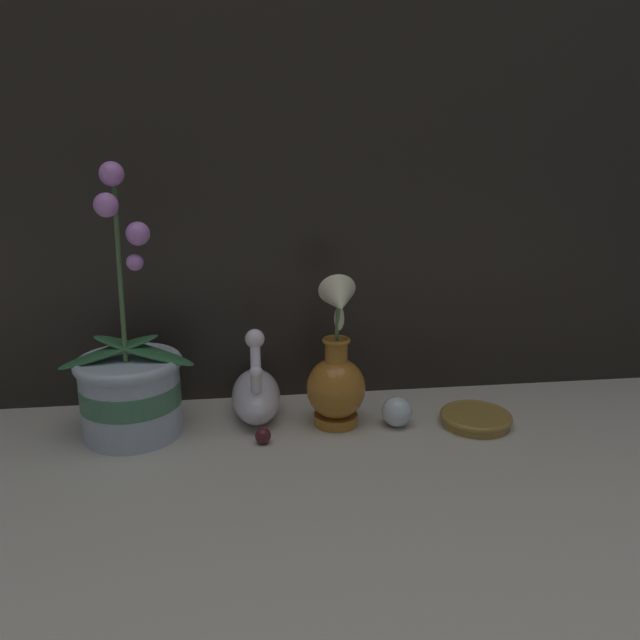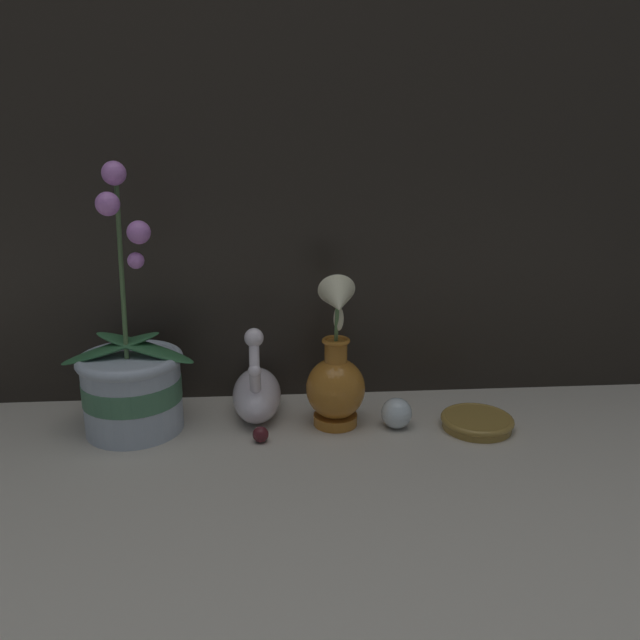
{
  "view_description": "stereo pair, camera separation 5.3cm",
  "coord_description": "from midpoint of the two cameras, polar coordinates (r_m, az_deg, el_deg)",
  "views": [
    {
      "loc": [
        -0.1,
        -0.93,
        0.51
      ],
      "look_at": [
        0.03,
        0.13,
        0.2
      ],
      "focal_mm": 35.0,
      "sensor_mm": 36.0,
      "label": 1
    },
    {
      "loc": [
        -0.05,
        -0.94,
        0.51
      ],
      "look_at": [
        0.03,
        0.13,
        0.2
      ],
      "focal_mm": 35.0,
      "sensor_mm": 36.0,
      "label": 2
    }
  ],
  "objects": [
    {
      "name": "orchid_potted_plant",
      "position": [
        1.15,
        -15.55,
        -5.45
      ],
      "size": [
        0.24,
        0.18,
        0.47
      ],
      "color": "#B2BCCC",
      "rests_on": "ground_plane"
    },
    {
      "name": "blue_vase",
      "position": [
        1.13,
        2.83,
        -5.21
      ],
      "size": [
        0.11,
        0.12,
        0.29
      ],
      "color": "#B26B23",
      "rests_on": "ground_plane"
    },
    {
      "name": "swan_figurine",
      "position": [
        1.18,
        -4.51,
        -6.53
      ],
      "size": [
        0.09,
        0.18,
        0.19
      ],
      "color": "white",
      "rests_on": "ground_plane"
    },
    {
      "name": "window_backdrop",
      "position": [
        1.21,
        -0.66,
        20.7
      ],
      "size": [
        2.8,
        0.03,
        1.2
      ],
      "color": "black",
      "rests_on": "ground_plane"
    },
    {
      "name": "glass_sphere",
      "position": [
        1.15,
        8.35,
        -8.44
      ],
      "size": [
        0.06,
        0.06,
        0.06
      ],
      "color": "silver",
      "rests_on": "ground_plane"
    },
    {
      "name": "amber_dish",
      "position": [
        1.19,
        15.43,
        -8.93
      ],
      "size": [
        0.13,
        0.13,
        0.02
      ],
      "color": "olive",
      "rests_on": "ground_plane"
    },
    {
      "name": "glass_bauble",
      "position": [
        1.1,
        -4.04,
        -10.41
      ],
      "size": [
        0.03,
        0.03,
        0.03
      ],
      "color": "#4C191E",
      "rests_on": "ground_plane"
    },
    {
      "name": "ground_plane",
      "position": [
        1.07,
        0.38,
        -12.15
      ],
      "size": [
        2.8,
        2.8,
        0.0
      ],
      "primitive_type": "plane",
      "color": "#BCB2A3"
    }
  ]
}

